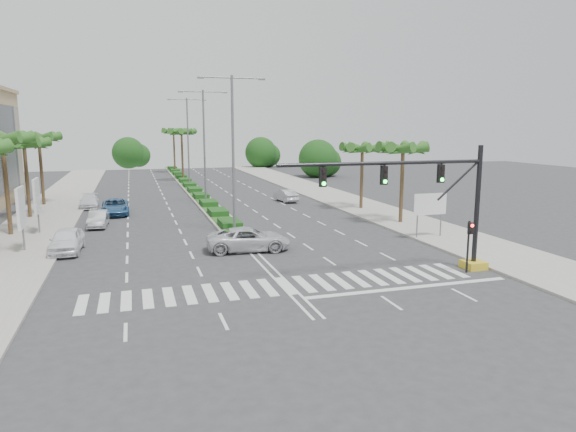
% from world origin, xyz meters
% --- Properties ---
extents(ground, '(160.00, 160.00, 0.00)m').
position_xyz_m(ground, '(0.00, 0.00, 0.00)').
color(ground, '#333335').
rests_on(ground, ground).
extents(footpath_right, '(6.00, 120.00, 0.15)m').
position_xyz_m(footpath_right, '(15.20, 20.00, 0.07)').
color(footpath_right, gray).
rests_on(footpath_right, ground).
extents(footpath_left, '(6.00, 120.00, 0.15)m').
position_xyz_m(footpath_left, '(-15.20, 20.00, 0.07)').
color(footpath_left, gray).
rests_on(footpath_left, ground).
extents(median, '(2.20, 75.00, 0.20)m').
position_xyz_m(median, '(0.00, 45.00, 0.10)').
color(median, gray).
rests_on(median, ground).
extents(median_grass, '(1.80, 75.00, 0.04)m').
position_xyz_m(median_grass, '(0.00, 45.00, 0.22)').
color(median_grass, '#2B511B').
rests_on(median_grass, median).
extents(signal_gantry, '(12.60, 1.20, 7.20)m').
position_xyz_m(signal_gantry, '(9.27, -0.00, 3.46)').
color(signal_gantry, gold).
rests_on(signal_gantry, ground).
extents(pedestrian_signal, '(0.28, 0.36, 3.00)m').
position_xyz_m(pedestrian_signal, '(10.60, -0.68, 2.04)').
color(pedestrian_signal, black).
rests_on(pedestrian_signal, ground).
extents(direction_sign, '(2.70, 0.11, 3.40)m').
position_xyz_m(direction_sign, '(13.50, 7.99, 2.45)').
color(direction_sign, slate).
rests_on(direction_sign, ground).
extents(billboard_near, '(0.18, 2.10, 4.35)m').
position_xyz_m(billboard_near, '(-14.50, 12.00, 2.96)').
color(billboard_near, slate).
rests_on(billboard_near, ground).
extents(billboard_far, '(0.18, 2.10, 4.35)m').
position_xyz_m(billboard_far, '(-14.50, 18.00, 2.96)').
color(billboard_far, slate).
rests_on(billboard_far, ground).
extents(palm_left_mid, '(4.57, 4.68, 7.95)m').
position_xyz_m(palm_left_mid, '(-16.50, 18.00, 7.08)').
color(palm_left_mid, brown).
rests_on(palm_left_mid, ground).
extents(palm_left_far, '(4.57, 4.68, 7.35)m').
position_xyz_m(palm_left_far, '(-16.50, 26.00, 6.50)').
color(palm_left_far, brown).
rests_on(palm_left_far, ground).
extents(palm_left_end, '(4.57, 4.68, 7.75)m').
position_xyz_m(palm_left_end, '(-16.50, 34.00, 6.88)').
color(palm_left_end, brown).
rests_on(palm_left_end, ground).
extents(palm_right_near, '(4.57, 4.68, 7.05)m').
position_xyz_m(palm_right_near, '(14.50, 14.00, 6.20)').
color(palm_right_near, brown).
rests_on(palm_right_near, ground).
extents(palm_right_far, '(4.57, 4.68, 6.75)m').
position_xyz_m(palm_right_far, '(14.50, 22.00, 5.91)').
color(palm_right_far, brown).
rests_on(palm_right_far, ground).
extents(palm_median_a, '(4.57, 4.68, 8.05)m').
position_xyz_m(palm_median_a, '(0.00, 55.00, 7.17)').
color(palm_median_a, brown).
rests_on(palm_median_a, ground).
extents(palm_median_b, '(4.57, 4.68, 8.05)m').
position_xyz_m(palm_median_b, '(0.00, 70.00, 7.17)').
color(palm_median_b, brown).
rests_on(palm_median_b, ground).
extents(streetlight_near, '(5.10, 0.25, 12.00)m').
position_xyz_m(streetlight_near, '(0.00, 14.00, 6.81)').
color(streetlight_near, slate).
rests_on(streetlight_near, ground).
extents(streetlight_mid, '(5.10, 0.25, 12.00)m').
position_xyz_m(streetlight_mid, '(0.00, 30.00, 6.81)').
color(streetlight_mid, slate).
rests_on(streetlight_mid, ground).
extents(streetlight_far, '(5.10, 0.25, 12.00)m').
position_xyz_m(streetlight_far, '(0.00, 46.00, 6.81)').
color(streetlight_far, slate).
rests_on(streetlight_far, ground).
extents(car_parked_a, '(2.13, 4.81, 1.61)m').
position_xyz_m(car_parked_a, '(-11.80, 11.22, 0.80)').
color(car_parked_a, white).
rests_on(car_parked_a, ground).
extents(car_parked_b, '(1.66, 4.14, 1.34)m').
position_xyz_m(car_parked_b, '(-10.32, 19.98, 0.67)').
color(car_parked_b, '#BCBCC2').
rests_on(car_parked_b, ground).
extents(car_parked_c, '(2.56, 5.36, 1.48)m').
position_xyz_m(car_parked_c, '(-9.12, 25.91, 0.74)').
color(car_parked_c, '#2E5C8D').
rests_on(car_parked_c, ground).
extents(car_parked_d, '(1.85, 4.52, 1.31)m').
position_xyz_m(car_parked_d, '(-11.80, 31.03, 0.66)').
color(car_parked_d, white).
rests_on(car_parked_d, ground).
extents(car_crossing, '(5.85, 3.15, 1.56)m').
position_xyz_m(car_crossing, '(-0.16, 8.18, 0.78)').
color(car_crossing, silver).
rests_on(car_crossing, ground).
extents(car_right, '(1.91, 4.27, 1.36)m').
position_xyz_m(car_right, '(8.81, 29.50, 0.68)').
color(car_right, silver).
rests_on(car_right, ground).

